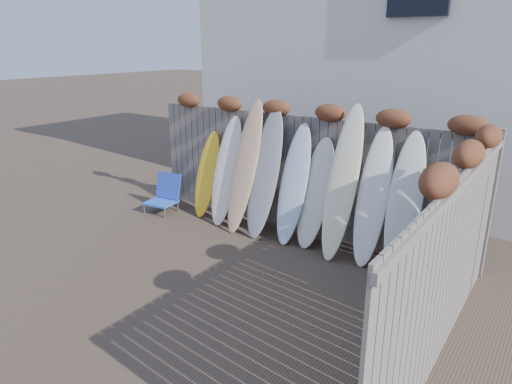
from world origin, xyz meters
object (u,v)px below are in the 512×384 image
Objects in this scene: beach_chair at (165,194)px; lattice_panel at (452,248)px; surfboard_0 at (207,174)px; wooden_crate at (423,289)px.

lattice_panel is (5.37, -0.46, 0.47)m from beach_chair.
lattice_panel is 0.98× the size of surfboard_0.
beach_chair is 0.44× the size of surfboard_0.
beach_chair is 5.26m from wooden_crate.
beach_chair is at bearing -156.09° from surfboard_0.
surfboard_0 is at bearing 21.81° from beach_chair.
lattice_panel is 4.62m from surfboard_0.
surfboard_0 is (-4.37, 1.17, 0.43)m from wooden_crate.
wooden_crate is 0.45× the size of lattice_panel.
wooden_crate is 4.54m from surfboard_0.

